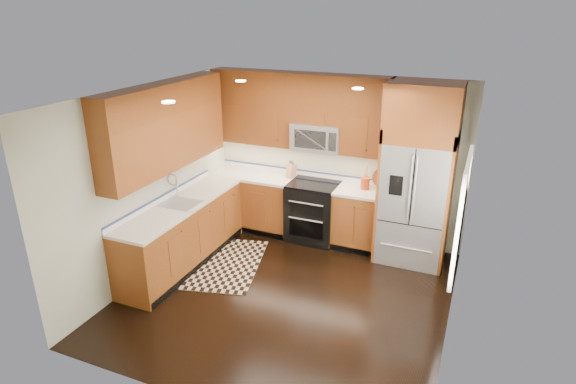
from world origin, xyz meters
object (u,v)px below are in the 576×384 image
at_px(range, 313,212).
at_px(rug, 227,264).
at_px(refrigerator, 417,175).
at_px(knife_block, 291,170).
at_px(utensil_crock, 365,181).

distance_m(range, rug, 1.60).
xyz_separation_m(refrigerator, knife_block, (-1.99, 0.20, -0.25)).
bearing_deg(rug, refrigerator, 13.12).
bearing_deg(rug, range, 41.92).
relative_size(range, utensil_crock, 2.44).
xyz_separation_m(rug, knife_block, (0.42, 1.43, 1.05)).
height_order(refrigerator, knife_block, refrigerator).
bearing_deg(rug, utensil_crock, 25.61).
xyz_separation_m(knife_block, utensil_crock, (1.23, -0.07, 0.02)).
xyz_separation_m(refrigerator, utensil_crock, (-0.76, 0.13, -0.23)).
bearing_deg(knife_block, refrigerator, -5.70).
xyz_separation_m(range, refrigerator, (1.55, -0.04, 0.83)).
distance_m(range, refrigerator, 1.76).
relative_size(range, rug, 0.62).
xyz_separation_m(refrigerator, rug, (-2.41, -1.23, -1.30)).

